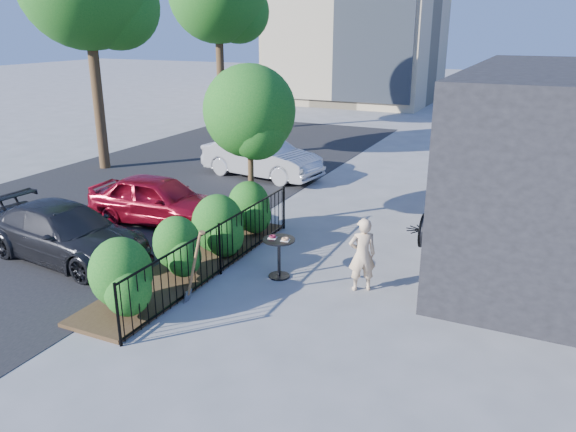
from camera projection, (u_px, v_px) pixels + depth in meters
The scene contains 12 objects.
ground at pixel (287, 288), 10.85m from camera, with size 120.00×120.00×0.00m, color gray.
fence at pixel (220, 249), 11.28m from camera, with size 0.05×6.05×1.10m.
planting_bed at pixel (192, 266), 11.72m from camera, with size 1.30×6.00×0.08m, color #382616.
shrubs at pixel (197, 236), 11.56m from camera, with size 1.10×5.60×1.24m.
patio_tree at pixel (251, 117), 13.22m from camera, with size 2.20×2.20×3.94m.
street at pixel (113, 201), 16.23m from camera, with size 9.00×30.00×0.01m, color black.
cafe_table at pixel (279, 251), 11.15m from camera, with size 0.65×0.65×0.87m.
woman at pixel (362, 255), 10.56m from camera, with size 0.53×0.35×1.45m, color beige.
shovel at pixel (193, 271), 10.04m from camera, with size 0.50×0.19×1.48m.
car_red at pixel (159, 200), 14.22m from camera, with size 1.48×3.68×1.25m, color maroon.
car_silver at pixel (262, 157), 18.60m from camera, with size 1.44×4.12×1.36m, color #B3B3B8.
car_darkgrey at pixel (66, 233), 12.03m from camera, with size 1.66×4.10×1.19m, color black.
Camera 1 is at (4.18, -8.89, 4.81)m, focal length 35.00 mm.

